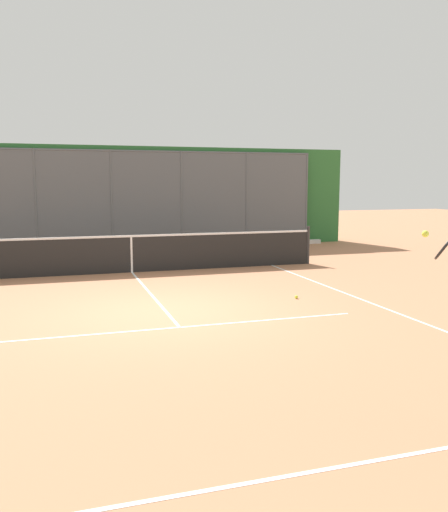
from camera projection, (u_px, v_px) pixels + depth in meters
name	position (u px, v px, depth m)	size (l,w,h in m)	color
ground_plane	(166.00, 311.00, 9.60)	(60.00, 60.00, 0.00)	#B27551
court_line_markings	(183.00, 331.00, 8.29)	(7.82, 10.08, 0.01)	white
fence_backdrop	(110.00, 198.00, 18.56)	(17.43, 1.37, 3.53)	#565B60
tennis_net	(131.00, 253.00, 13.68)	(10.04, 0.09, 1.07)	#2D2D2D
tennis_ball_by_sideline	(296.00, 297.00, 10.64)	(0.07, 0.07, 0.07)	#CCDB33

